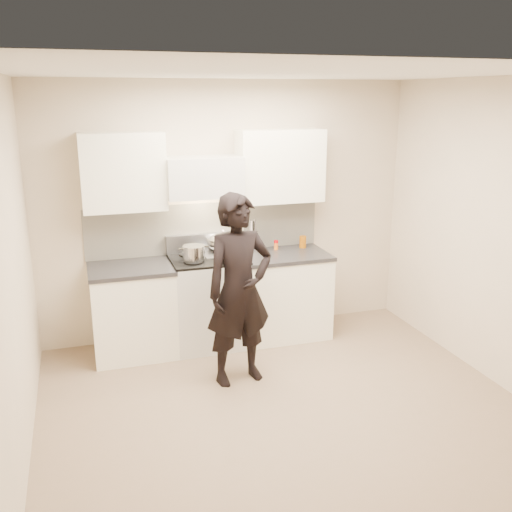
% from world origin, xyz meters
% --- Properties ---
extents(ground_plane, '(4.00, 4.00, 0.00)m').
position_xyz_m(ground_plane, '(0.00, 0.00, 0.00)').
color(ground_plane, '#816953').
extents(room_shell, '(4.04, 3.54, 2.70)m').
position_xyz_m(room_shell, '(-0.06, 0.37, 1.60)').
color(room_shell, beige).
rests_on(room_shell, ground).
extents(stove, '(0.76, 0.65, 0.96)m').
position_xyz_m(stove, '(-0.30, 1.42, 0.47)').
color(stove, silver).
rests_on(stove, ground).
extents(counter_right, '(0.92, 0.67, 0.92)m').
position_xyz_m(counter_right, '(0.53, 1.43, 0.46)').
color(counter_right, white).
rests_on(counter_right, ground).
extents(counter_left, '(0.82, 0.67, 0.92)m').
position_xyz_m(counter_left, '(-1.08, 1.43, 0.46)').
color(counter_left, white).
rests_on(counter_left, ground).
extents(wok, '(0.36, 0.45, 0.29)m').
position_xyz_m(wok, '(-0.10, 1.57, 1.06)').
color(wok, '#BEBEBE').
rests_on(wok, stove).
extents(stock_pot, '(0.31, 0.23, 0.15)m').
position_xyz_m(stock_pot, '(-0.46, 1.33, 1.03)').
color(stock_pot, '#BEBEBE').
rests_on(stock_pot, stove).
extents(utensil_crock, '(0.13, 0.13, 0.33)m').
position_xyz_m(utensil_crock, '(0.24, 1.63, 1.02)').
color(utensil_crock, '#A5A8B6').
rests_on(utensil_crock, counter_right).
extents(spice_jar, '(0.05, 0.05, 0.10)m').
position_xyz_m(spice_jar, '(0.50, 1.59, 0.97)').
color(spice_jar, orange).
rests_on(spice_jar, counter_right).
extents(oil_glass, '(0.08, 0.08, 0.13)m').
position_xyz_m(oil_glass, '(0.80, 1.58, 0.99)').
color(oil_glass, '#A45607').
rests_on(oil_glass, counter_right).
extents(person, '(0.70, 0.53, 1.74)m').
position_xyz_m(person, '(-0.21, 0.56, 0.87)').
color(person, black).
rests_on(person, ground).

